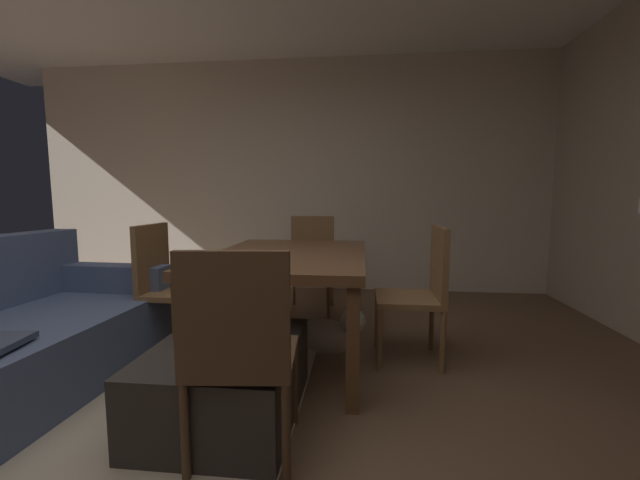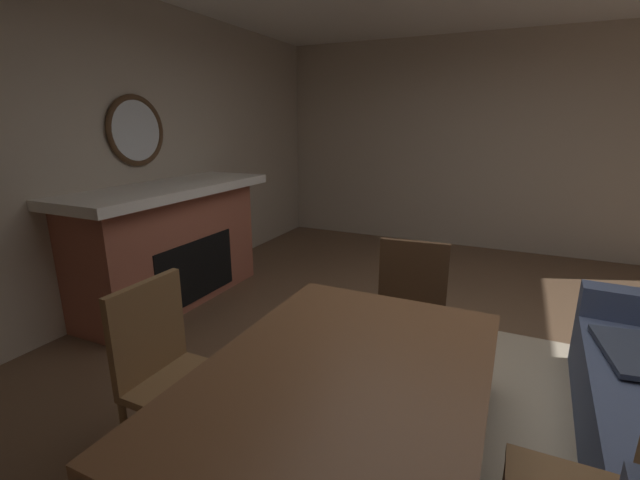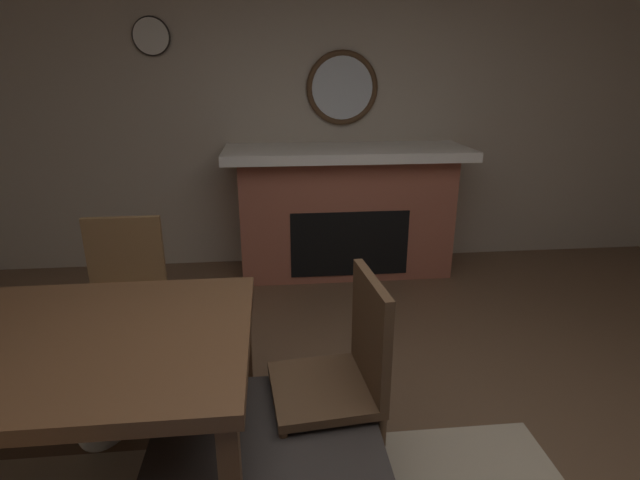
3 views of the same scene
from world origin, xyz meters
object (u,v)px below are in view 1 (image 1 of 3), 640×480
dining_chair_south (422,286)px  dining_chair_west (240,345)px  dining_chair_north (167,280)px  dining_chair_east (311,257)px  dining_table (290,263)px  small_dog (331,334)px  tv_remote (224,354)px  ottoman_coffee_table (228,380)px  potted_plant (170,291)px

dining_chair_south → dining_chair_west: size_ratio=1.00×
dining_chair_north → dining_chair_east: bearing=-38.4°
dining_table → dining_chair_west: bearing=-179.6°
dining_chair_west → small_dog: (1.07, -0.29, -0.33)m
small_dog → tv_remote: bearing=154.2°
dining_chair_east → tv_remote: bearing=176.5°
ottoman_coffee_table → dining_chair_south: (0.82, -1.09, 0.33)m
ottoman_coffee_table → potted_plant: size_ratio=1.71×
dining_chair_south → dining_table: bearing=90.0°
dining_table → tv_remote: bearing=172.3°
dining_chair_east → dining_table: bearing=180.0°
dining_table → dining_chair_east: 1.17m
potted_plant → ottoman_coffee_table: bearing=-143.8°
potted_plant → small_dog: (-0.68, -1.50, -0.09)m
dining_table → dining_chair_north: bearing=90.0°
small_dog → potted_plant: bearing=65.8°
potted_plant → small_dog: size_ratio=1.01×
ottoman_coffee_table → dining_table: dining_table is taller
dining_chair_north → dining_chair_east: 1.48m
dining_chair_west → small_dog: size_ratio=1.81×
dining_chair_east → potted_plant: (-0.56, 1.21, -0.24)m
dining_table → dining_chair_west: (-1.16, -0.01, -0.14)m
dining_chair_north → small_dog: dining_chair_north is taller
dining_chair_west → tv_remote: bearing=37.1°
dining_chair_south → dining_chair_east: bearing=38.4°
dining_chair_north → dining_chair_south: bearing=-90.0°
tv_remote → ottoman_coffee_table: bearing=32.3°
ottoman_coffee_table → small_dog: (0.74, -0.47, -0.00)m
small_dog → dining_chair_south: bearing=-82.3°
dining_chair_south → potted_plant: size_ratio=1.79×
dining_chair_east → small_dog: 1.32m
tv_remote → dining_chair_north: dining_chair_north is taller
dining_chair_west → dining_chair_east: (2.32, 0.01, 0.00)m
ottoman_coffee_table → small_dog: size_ratio=1.73×
small_dog → ottoman_coffee_table: bearing=147.4°
tv_remote → dining_chair_south: 1.44m
ottoman_coffee_table → dining_chair_north: 1.16m
dining_chair_east → dining_chair_west: bearing=-179.8°
dining_table → potted_plant: 1.40m
ottoman_coffee_table → dining_chair_south: dining_chair_south is taller
dining_chair_south → dining_chair_east: 1.48m
dining_chair_south → tv_remote: bearing=132.9°
dining_chair_east → small_dog: dining_chair_east is taller
dining_table → potted_plant: dining_table is taller
dining_chair_west → small_dog: 1.16m
dining_chair_south → dining_chair_north: size_ratio=1.00×
dining_chair_west → dining_chair_north: bearing=38.7°
dining_chair_north → dining_chair_west: same height
dining_chair_east → small_dog: (-1.24, -0.30, -0.33)m
potted_plant → small_dog: 1.65m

